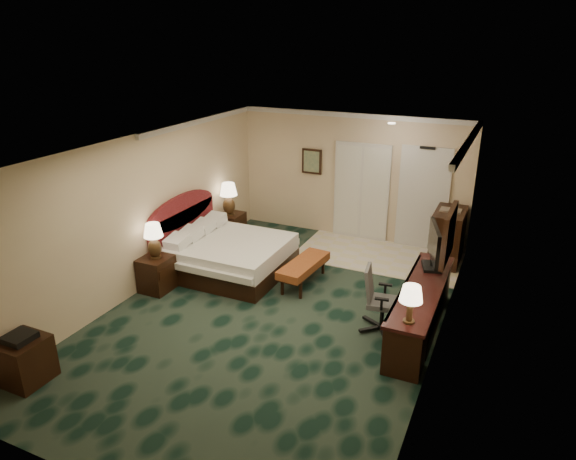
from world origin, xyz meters
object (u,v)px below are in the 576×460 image
at_px(lamp_near, 154,241).
at_px(side_table, 24,360).
at_px(bed, 231,257).
at_px(desk, 420,310).
at_px(tv, 434,248).
at_px(minibar, 448,237).
at_px(desk_chair, 383,300).
at_px(bed_bench, 304,273).
at_px(nightstand_far, 231,227).
at_px(nightstand_near, 157,274).
at_px(lamp_far, 229,199).

height_order(lamp_near, side_table, lamp_near).
distance_m(bed, desk, 3.67).
height_order(bed, tv, tv).
distance_m(side_table, minibar, 7.48).
xyz_separation_m(bed, desk_chair, (3.09, -0.80, 0.19)).
distance_m(lamp_near, desk_chair, 3.95).
distance_m(bed, side_table, 3.98).
height_order(bed, bed_bench, bed).
height_order(desk, tv, tv).
height_order(bed, minibar, minibar).
bearing_deg(bed, tv, 1.56).
xyz_separation_m(bed, side_table, (-0.78, -3.91, -0.01)).
bearing_deg(desk, minibar, 90.58).
distance_m(lamp_near, side_table, 2.83).
relative_size(desk, minibar, 2.46).
xyz_separation_m(nightstand_far, tv, (4.45, -1.31, 0.80)).
relative_size(nightstand_near, desk_chair, 0.61).
bearing_deg(desk, lamp_far, 155.90).
height_order(lamp_near, desk, lamp_near).
xyz_separation_m(nightstand_near, tv, (4.44, 1.25, 0.79)).
height_order(nightstand_far, desk, desk).
xyz_separation_m(nightstand_far, desk, (4.45, -2.04, 0.08)).
distance_m(bed, tv, 3.70).
xyz_separation_m(lamp_near, tv, (4.43, 1.25, 0.18)).
height_order(nightstand_far, desk_chair, desk_chair).
bearing_deg(nightstand_near, desk_chair, 5.11).
bearing_deg(desk_chair, lamp_far, 142.89).
bearing_deg(lamp_far, minibar, 10.21).
height_order(lamp_far, desk, lamp_far).
bearing_deg(desk_chair, side_table, -149.47).
height_order(lamp_far, minibar, lamp_far).
relative_size(desk, tv, 2.86).
distance_m(nightstand_near, side_table, 2.76).
xyz_separation_m(bed, lamp_near, (-0.82, -1.15, 0.61)).
bearing_deg(minibar, side_table, -125.71).
bearing_deg(side_table, bed, 78.76).
bearing_deg(lamp_far, nightstand_near, -89.57).
bearing_deg(side_table, desk_chair, 38.79).
distance_m(nightstand_far, lamp_far, 0.64).
bearing_deg(minibar, lamp_near, -143.09).
bearing_deg(lamp_far, bed_bench, -28.87).
bearing_deg(nightstand_far, side_table, -89.42).
relative_size(bed, bed_bench, 1.55).
bearing_deg(lamp_far, lamp_near, -89.53).
bearing_deg(lamp_far, tv, -15.86).
bearing_deg(nightstand_near, minibar, 36.92).
height_order(nightstand_near, lamp_near, lamp_near).
xyz_separation_m(nightstand_far, lamp_near, (0.01, -2.56, 0.63)).
distance_m(nightstand_near, bed_bench, 2.57).
relative_size(tv, desk_chair, 0.90).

